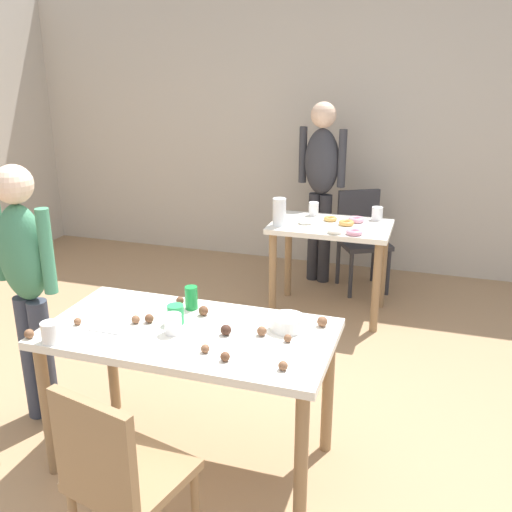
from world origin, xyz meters
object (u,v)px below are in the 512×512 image
dining_table_near (189,348)px  person_girl_near (26,276)px  chair_far_table (361,234)px  mixing_bowl (287,323)px  person_adult_far (321,176)px  pitcher_far (279,212)px  soda_can (191,298)px  chair_near_table (118,473)px  dining_table_far (330,241)px

dining_table_near → person_girl_near: size_ratio=0.94×
dining_table_near → chair_far_table: 2.73m
chair_far_table → mixing_bowl: size_ratio=5.31×
person_adult_far → pitcher_far: size_ratio=7.63×
person_girl_near → mixing_bowl: size_ratio=9.03×
soda_can → chair_near_table: bearing=-83.6°
chair_near_table → soda_can: size_ratio=7.13×
chair_far_table → person_adult_far: bearing=175.0°
chair_near_table → mixing_bowl: chair_near_table is taller
dining_table_far → person_adult_far: bearing=108.3°
chair_near_table → person_girl_near: 1.34m
mixing_bowl → soda_can: soda_can is taller
soda_can → person_adult_far: bearing=86.2°
chair_far_table → pitcher_far: (-0.54, -0.81, 0.36)m
person_girl_near → soda_can: 0.91m
pitcher_far → person_girl_near: bearing=-116.7°
dining_table_far → chair_far_table: chair_far_table is taller
chair_far_table → pitcher_far: bearing=-123.7°
person_girl_near → soda_can: bearing=9.6°
person_adult_far → soda_can: (-0.16, -2.48, -0.17)m
dining_table_far → mixing_bowl: bearing=-85.6°
chair_near_table → pitcher_far: (-0.09, 2.61, 0.36)m
dining_table_near → soda_can: soda_can is taller
person_adult_far → pitcher_far: person_adult_far is taller
soda_can → dining_table_far: bearing=77.8°
dining_table_near → person_girl_near: person_girl_near is taller
chair_far_table → pitcher_far: pitcher_far is taller
dining_table_near → chair_far_table: size_ratio=1.60×
dining_table_far → person_girl_near: 2.35m
dining_table_far → person_adult_far: person_adult_far is taller
soda_can → pitcher_far: 1.65m
dining_table_near → dining_table_far: bearing=81.4°
person_girl_near → mixing_bowl: (1.42, 0.07, -0.10)m
chair_far_table → pitcher_far: size_ratio=4.08×
mixing_bowl → pitcher_far: bearing=106.8°
person_adult_far → dining_table_near: bearing=-91.7°
chair_near_table → mixing_bowl: size_ratio=5.31×
chair_far_table → person_adult_far: 0.62m
chair_near_table → soda_can: 1.02m
person_adult_far → person_girl_near: bearing=-111.8°
soda_can → pitcher_far: (0.01, 1.64, 0.05)m
person_girl_near → person_adult_far: 2.84m
chair_near_table → person_girl_near: bearing=140.9°
chair_near_table → pitcher_far: size_ratio=4.08×
dining_table_near → chair_near_table: 0.75m
dining_table_far → mixing_bowl: (0.14, -1.88, 0.17)m
person_adult_far → mixing_bowl: 2.60m
chair_near_table → mixing_bowl: bearing=64.2°
chair_near_table → person_adult_far: bearing=89.1°
mixing_bowl → pitcher_far: 1.80m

